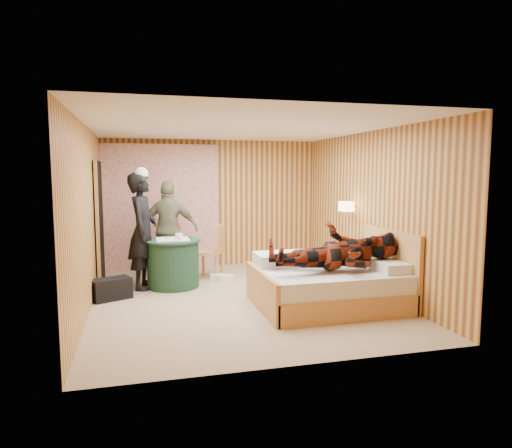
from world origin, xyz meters
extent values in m
cube|color=tan|center=(0.00, 0.00, 0.00)|extent=(4.20, 5.00, 0.01)
cube|color=white|center=(0.00, 0.00, 2.50)|extent=(4.20, 5.00, 0.01)
cube|color=#DEAA55|center=(0.00, 2.50, 1.25)|extent=(4.20, 0.02, 2.50)
cube|color=#DEAA55|center=(-2.10, 0.00, 1.25)|extent=(0.02, 5.00, 2.50)
cube|color=#DEAA55|center=(2.10, 0.00, 1.25)|extent=(0.02, 5.00, 2.50)
cube|color=silver|center=(-1.00, 2.43, 1.20)|extent=(2.20, 0.08, 2.40)
cube|color=black|center=(-2.06, 1.40, 1.02)|extent=(0.06, 0.90, 2.05)
cylinder|color=gold|center=(2.00, 0.45, 1.30)|extent=(0.18, 0.04, 0.04)
cube|color=#FFE5B2|center=(1.92, 0.45, 1.30)|extent=(0.18, 0.24, 0.16)
cube|color=tan|center=(1.10, -0.71, 0.14)|extent=(1.91, 1.53, 0.29)
cube|color=silver|center=(1.10, -0.71, 0.41)|extent=(1.85, 1.47, 0.24)
cube|color=tan|center=(0.14, -0.71, 0.27)|extent=(0.06, 1.53, 0.54)
cube|color=tan|center=(2.06, -0.71, 0.53)|extent=(0.06, 1.53, 1.05)
cube|color=silver|center=(1.85, -1.07, 0.59)|extent=(0.36, 0.53, 0.13)
cube|color=silver|center=(1.85, -0.35, 0.59)|extent=(0.36, 0.53, 0.13)
cube|color=silver|center=(0.77, -0.28, 0.61)|extent=(1.15, 0.57, 0.17)
cube|color=tan|center=(1.88, 0.36, 0.30)|extent=(0.43, 0.60, 0.60)
cube|color=tan|center=(1.88, 0.36, 0.49)|extent=(0.46, 0.62, 0.03)
cylinder|color=#1F442F|center=(-0.91, 0.92, 0.38)|extent=(0.83, 0.83, 0.76)
cylinder|color=#1F442F|center=(-0.91, 0.92, 0.76)|extent=(0.89, 0.89, 0.03)
cube|color=silver|center=(-0.91, 0.92, 0.79)|extent=(0.56, 0.56, 0.01)
cube|color=tan|center=(-0.91, 1.54, 0.45)|extent=(0.45, 0.45, 0.05)
cube|color=tan|center=(-0.92, 1.73, 0.70)|extent=(0.42, 0.07, 0.46)
cylinder|color=tan|center=(-1.06, 1.36, 0.21)|extent=(0.04, 0.04, 0.43)
cylinder|color=tan|center=(-0.75, 1.72, 0.21)|extent=(0.04, 0.04, 0.43)
cube|color=tan|center=(-0.23, 1.42, 0.46)|extent=(0.57, 0.57, 0.05)
cube|color=tan|center=(-0.06, 1.33, 0.71)|extent=(0.23, 0.40, 0.47)
cylinder|color=tan|center=(-0.31, 1.65, 0.22)|extent=(0.04, 0.04, 0.44)
cylinder|color=tan|center=(-0.16, 1.18, 0.22)|extent=(0.04, 0.04, 0.44)
cube|color=black|center=(-1.85, 0.39, 0.16)|extent=(0.63, 0.50, 0.31)
cube|color=silver|center=(-0.13, 1.15, 0.06)|extent=(0.29, 0.19, 0.12)
cube|color=silver|center=(-0.01, 1.05, 0.06)|extent=(0.28, 0.15, 0.12)
imported|color=black|center=(-1.37, 0.96, 0.93)|extent=(0.59, 0.76, 1.86)
imported|color=#716C4B|center=(-0.91, 1.67, 0.86)|extent=(1.08, 0.64, 1.72)
imported|color=#601809|center=(1.15, -0.91, 0.96)|extent=(0.86, 0.67, 1.77)
imported|color=silver|center=(1.88, 0.31, 0.61)|extent=(0.19, 0.24, 0.02)
imported|color=silver|center=(1.88, 0.31, 0.63)|extent=(0.26, 0.28, 0.02)
imported|color=silver|center=(1.88, 0.49, 0.64)|extent=(0.11, 0.11, 0.09)
imported|color=silver|center=(-0.81, 0.87, 0.84)|extent=(0.14, 0.14, 0.10)
camera|label=1|loc=(-1.43, -6.49, 1.85)|focal=32.00mm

